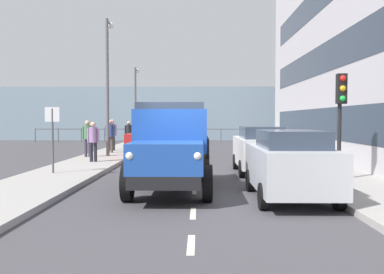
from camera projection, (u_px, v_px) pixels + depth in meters
ground_plane at (196, 162)px, 20.01m from camera, size 80.00×80.00×0.00m
sidewalk_left at (295, 160)px, 19.93m from camera, size 2.57×34.89×0.15m
sidewalk_right at (98, 160)px, 20.08m from camera, size 2.57×34.89×0.15m
road_centreline_markings at (196, 162)px, 19.91m from camera, size 0.12×31.93×0.01m
sea_horizon at (198, 114)px, 40.33m from camera, size 80.00×0.80×5.00m
seawall_railing at (198, 132)px, 36.80m from camera, size 28.08×0.08×1.20m
truck_vintage_blue at (171, 149)px, 11.65m from camera, size 2.17×5.64×2.43m
car_silver_kerbside_near at (290, 164)px, 10.58m from camera, size 1.83×3.95×1.72m
car_white_kerbside_1 at (260, 149)px, 15.76m from camera, size 1.75×4.04×1.72m
car_red_oppositeside_0 at (150, 141)px, 21.54m from camera, size 1.96×3.98×1.72m
car_teal_oppositeside_1 at (160, 136)px, 27.32m from camera, size 1.81×4.13×1.72m
pedestrian_in_dark_coat at (93, 138)px, 18.55m from camera, size 0.53×0.34×1.72m
pedestrian_near_railing at (88, 135)px, 20.92m from camera, size 0.53×0.34×1.77m
pedestrian_strolling at (110, 133)px, 23.55m from camera, size 0.53×0.34×1.79m
pedestrian_couple_a at (112, 132)px, 25.19m from camera, size 0.53×0.34×1.81m
pedestrian_by_lamp at (129, 132)px, 26.79m from camera, size 0.53×0.34×1.72m
traffic_light_near at (341, 103)px, 12.94m from camera, size 0.28×0.41×3.20m
lamp_post_promenade at (108, 75)px, 21.58m from camera, size 0.32×1.14×6.84m
lamp_post_far at (136, 98)px, 31.42m from camera, size 0.32×1.14×5.59m
street_sign at (52, 128)px, 14.68m from camera, size 0.50×0.07×2.25m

